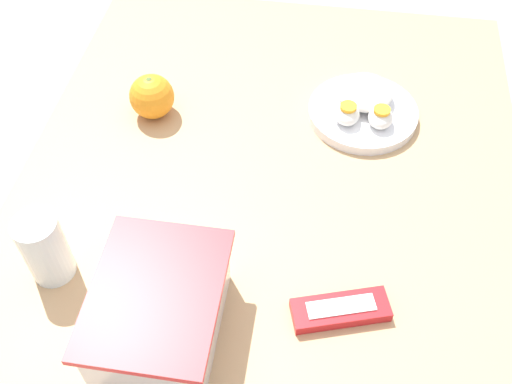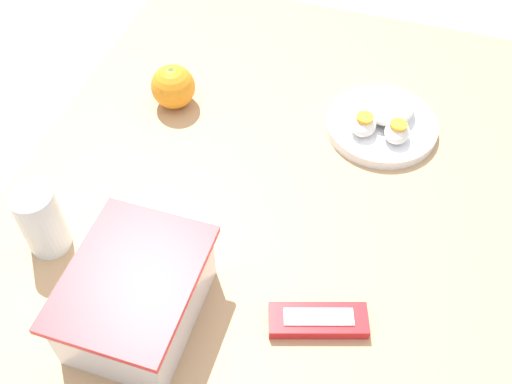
{
  "view_description": "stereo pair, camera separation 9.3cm",
  "coord_description": "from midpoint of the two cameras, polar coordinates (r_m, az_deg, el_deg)",
  "views": [
    {
      "loc": [
        -0.62,
        -0.07,
        1.47
      ],
      "look_at": [
        -0.03,
        0.02,
        0.76
      ],
      "focal_mm": 42.0,
      "sensor_mm": 36.0,
      "label": 1
    },
    {
      "loc": [
        -0.59,
        -0.16,
        1.47
      ],
      "look_at": [
        -0.03,
        0.02,
        0.76
      ],
      "focal_mm": 42.0,
      "sensor_mm": 36.0,
      "label": 2
    }
  ],
  "objects": [
    {
      "name": "ground_plane",
      "position": [
        1.6,
        2.68,
        -16.86
      ],
      "size": [
        10.0,
        10.0,
        0.0
      ],
      "primitive_type": "plane",
      "color": "#B2A899"
    },
    {
      "name": "drinking_glass",
      "position": [
        0.9,
        -17.05,
        -2.81
      ],
      "size": [
        0.06,
        0.06,
        0.11
      ],
      "color": "silver",
      "rests_on": "table"
    },
    {
      "name": "food_container",
      "position": [
        0.81,
        -7.97,
        -10.28
      ],
      "size": [
        0.21,
        0.16,
        0.11
      ],
      "color": "white",
      "rests_on": "table"
    },
    {
      "name": "candy_bar",
      "position": [
        0.84,
        9.17,
        -12.18
      ],
      "size": [
        0.09,
        0.14,
        0.02
      ],
      "color": "red",
      "rests_on": "table"
    },
    {
      "name": "table",
      "position": [
        1.05,
        3.92,
        -3.67
      ],
      "size": [
        1.06,
        0.83,
        0.73
      ],
      "color": "tan",
      "rests_on": "ground_plane"
    },
    {
      "name": "rice_plate",
      "position": [
        1.08,
        14.41,
        6.56
      ],
      "size": [
        0.19,
        0.19,
        0.05
      ],
      "color": "white",
      "rests_on": "table"
    },
    {
      "name": "orange_fruit",
      "position": [
        1.09,
        -5.47,
        9.83
      ],
      "size": [
        0.08,
        0.08,
        0.08
      ],
      "color": "orange",
      "rests_on": "table"
    }
  ]
}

